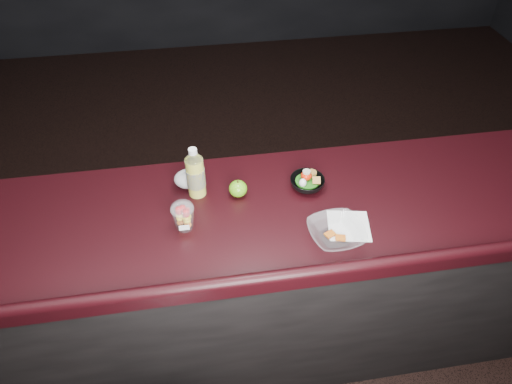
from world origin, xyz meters
TOP-DOWN VIEW (x-y plane):
  - room_shell at (0.00, 0.00)m, footprint 8.00×8.00m
  - counter at (0.00, 0.30)m, footprint 4.06×0.71m
  - lemonade_bottle at (-0.21, 0.43)m, footprint 0.08×0.08m
  - fruit_cup at (-0.27, 0.25)m, footprint 0.09×0.09m
  - green_apple at (-0.05, 0.40)m, footprint 0.08×0.08m
  - plastic_bag at (-0.24, 0.49)m, footprint 0.13×0.10m
  - snack_bowl at (0.25, 0.40)m, footprint 0.19×0.19m
  - takeout_bowl at (0.29, 0.11)m, footprint 0.24×0.24m
  - paper_napkin at (0.36, 0.15)m, footprint 0.19×0.19m

SIDE VIEW (x-z plane):
  - counter at x=0.00m, z-range 0.00..1.02m
  - paper_napkin at x=0.36m, z-range 1.02..1.02m
  - takeout_bowl at x=0.29m, z-range 1.02..1.07m
  - snack_bowl at x=0.25m, z-range 1.01..1.09m
  - green_apple at x=-0.05m, z-range 1.02..1.10m
  - plastic_bag at x=-0.24m, z-range 1.01..1.11m
  - fruit_cup at x=-0.27m, z-range 1.02..1.15m
  - lemonade_bottle at x=-0.21m, z-range 1.00..1.23m
  - room_shell at x=0.00m, z-range -2.17..5.83m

